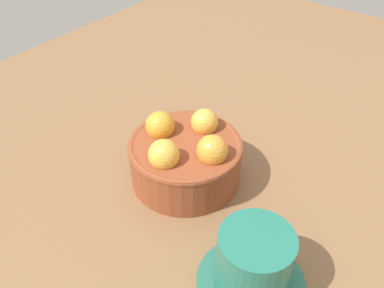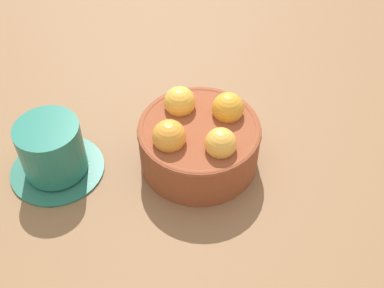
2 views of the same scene
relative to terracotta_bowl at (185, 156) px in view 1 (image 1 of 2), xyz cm
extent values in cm
cube|color=brown|center=(-0.02, -0.01, -5.97)|extent=(151.60, 104.45, 4.02)
cylinder|color=brown|center=(-0.02, -0.01, -0.86)|extent=(15.19, 15.19, 6.21)
torus|color=brown|center=(-0.02, -0.01, 1.85)|extent=(15.39, 15.39, 1.00)
sphere|color=#F1B03F|center=(4.31, 0.35, 3.15)|extent=(4.00, 4.00, 4.00)
sphere|color=orange|center=(-0.38, 4.33, 3.15)|extent=(4.07, 4.07, 4.07)
sphere|color=#F0AC42|center=(-4.35, -0.36, 3.15)|extent=(3.79, 3.79, 3.79)
sphere|color=gold|center=(0.34, -4.34, 3.15)|extent=(4.02, 4.02, 4.02)
cylinder|color=#276A57|center=(8.92, 15.99, -3.66)|extent=(12.00, 12.00, 0.60)
cylinder|color=#237260|center=(8.92, 15.99, 0.20)|extent=(7.94, 7.94, 7.13)
camera|label=1|loc=(32.89, 26.06, 36.07)|focal=38.13mm
camera|label=2|loc=(-34.86, 24.82, 45.06)|focal=46.24mm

